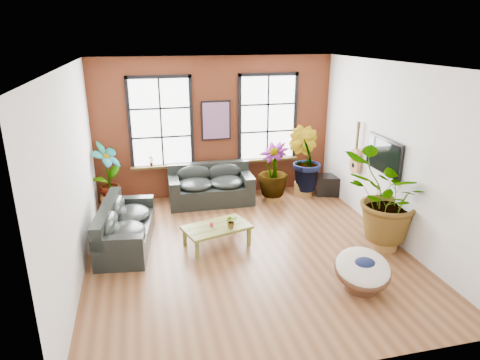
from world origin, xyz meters
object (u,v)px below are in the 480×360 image
at_px(sofa_back, 210,186).
at_px(sofa_left, 123,227).
at_px(papasan_chair, 363,270).
at_px(coffee_table, 217,228).

xyz_separation_m(sofa_back, sofa_left, (-2.06, -1.88, -0.04)).
distance_m(sofa_left, papasan_chair, 4.58).
bearing_deg(coffee_table, papasan_chair, -62.65).
bearing_deg(sofa_left, sofa_back, -40.12).
bearing_deg(sofa_back, sofa_left, -136.21).
xyz_separation_m(sofa_back, papasan_chair, (1.76, -4.40, -0.07)).
distance_m(sofa_left, coffee_table, 1.84).
bearing_deg(papasan_chair, coffee_table, 143.45).
relative_size(sofa_left, papasan_chair, 2.13).
relative_size(sofa_back, sofa_left, 0.92).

